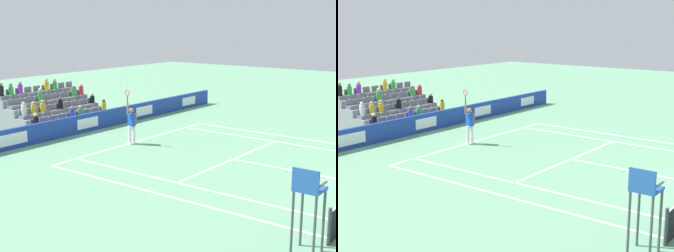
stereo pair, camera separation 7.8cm
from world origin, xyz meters
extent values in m
cube|color=white|center=(0.00, -11.89, 0.00)|extent=(10.97, 0.10, 0.01)
cube|color=white|center=(0.00, -6.40, 0.00)|extent=(8.23, 0.10, 0.01)
cube|color=white|center=(0.00, -3.20, 0.00)|extent=(0.10, 6.40, 0.01)
cube|color=white|center=(4.12, -5.95, 0.00)|extent=(0.10, 11.89, 0.01)
cube|color=white|center=(-4.12, -5.95, 0.00)|extent=(0.10, 11.89, 0.01)
cube|color=white|center=(5.49, -5.95, 0.00)|extent=(0.10, 11.89, 0.01)
cube|color=white|center=(-5.49, -5.95, 0.00)|extent=(0.10, 11.89, 0.01)
cube|color=white|center=(0.00, -11.79, 0.00)|extent=(0.10, 0.20, 0.01)
cube|color=#193899|center=(0.00, -15.55, 0.49)|extent=(23.70, 0.20, 0.98)
cube|color=white|center=(-9.48, -15.44, 0.49)|extent=(1.52, 0.01, 0.55)
cube|color=white|center=(-4.74, -15.44, 0.49)|extent=(1.52, 0.01, 0.55)
cube|color=white|center=(0.00, -15.44, 0.49)|extent=(1.52, 0.01, 0.55)
cube|color=white|center=(4.74, -15.44, 0.49)|extent=(1.52, 0.01, 0.55)
cylinder|color=#33383D|center=(5.94, 0.00, 0.54)|extent=(0.10, 0.10, 1.07)
cylinder|color=white|center=(0.49, -11.73, 0.45)|extent=(0.16, 0.16, 0.90)
cylinder|color=white|center=(0.72, -11.78, 0.45)|extent=(0.16, 0.16, 0.90)
cube|color=white|center=(0.49, -11.73, 0.04)|extent=(0.18, 0.28, 0.08)
cube|color=white|center=(0.72, -11.78, 0.04)|extent=(0.18, 0.28, 0.08)
cube|color=#1947B2|center=(0.61, -11.75, 1.20)|extent=(0.30, 0.40, 0.60)
sphere|color=#9E7251|center=(0.61, -11.75, 1.66)|extent=(0.24, 0.24, 0.24)
cylinder|color=#9E7251|center=(0.82, -11.81, 1.81)|extent=(0.09, 0.09, 0.62)
cylinder|color=#9E7251|center=(0.40, -11.66, 1.22)|extent=(0.09, 0.09, 0.56)
cylinder|color=black|center=(0.82, -11.81, 2.26)|extent=(0.04, 0.04, 0.28)
torus|color=red|center=(0.82, -11.81, 2.54)|extent=(0.10, 0.31, 0.31)
sphere|color=#D1E533|center=(0.82, -11.81, 2.82)|extent=(0.07, 0.07, 0.07)
cylinder|color=#474C54|center=(6.39, -0.61, 0.85)|extent=(0.07, 0.07, 1.71)
cylinder|color=#474C54|center=(6.39, -0.01, 0.85)|extent=(0.07, 0.07, 1.71)
cylinder|color=#474C54|center=(6.99, -0.61, 0.85)|extent=(0.07, 0.07, 1.71)
cylinder|color=#474C54|center=(6.99, -0.01, 0.85)|extent=(0.07, 0.07, 1.71)
cube|color=#23519E|center=(6.69, -0.31, 1.75)|extent=(0.70, 0.70, 0.08)
cube|color=#23519E|center=(7.01, -0.31, 2.06)|extent=(0.06, 0.70, 0.55)
cube|color=#474C54|center=(6.69, -0.63, 1.93)|extent=(0.56, 0.05, 0.04)
cube|color=#474C54|center=(6.69, 0.01, 1.93)|extent=(0.56, 0.05, 0.04)
cube|color=gray|center=(0.00, -16.63, 0.21)|extent=(5.58, 0.95, 0.42)
cube|color=slate|center=(-2.48, -16.63, 0.52)|extent=(0.48, 0.44, 0.20)
cube|color=slate|center=(-2.48, -16.83, 0.77)|extent=(0.48, 0.04, 0.30)
cube|color=slate|center=(-1.86, -16.63, 0.52)|extent=(0.48, 0.44, 0.20)
cube|color=slate|center=(-1.86, -16.83, 0.77)|extent=(0.48, 0.04, 0.30)
cube|color=slate|center=(-1.24, -16.63, 0.52)|extent=(0.48, 0.44, 0.20)
cube|color=slate|center=(-1.24, -16.83, 0.77)|extent=(0.48, 0.04, 0.30)
cube|color=slate|center=(-0.62, -16.63, 0.52)|extent=(0.48, 0.44, 0.20)
cube|color=slate|center=(-0.62, -16.83, 0.77)|extent=(0.48, 0.04, 0.30)
cube|color=slate|center=(0.00, -16.63, 0.52)|extent=(0.48, 0.44, 0.20)
cube|color=slate|center=(0.00, -16.83, 0.77)|extent=(0.48, 0.04, 0.30)
cube|color=slate|center=(0.62, -16.63, 0.52)|extent=(0.48, 0.44, 0.20)
cube|color=slate|center=(0.62, -16.83, 0.77)|extent=(0.48, 0.04, 0.30)
cube|color=slate|center=(1.24, -16.63, 0.52)|extent=(0.48, 0.44, 0.20)
cube|color=slate|center=(1.24, -16.83, 0.77)|extent=(0.48, 0.04, 0.30)
cube|color=slate|center=(1.86, -16.63, 0.52)|extent=(0.48, 0.44, 0.20)
cube|color=slate|center=(1.86, -16.83, 0.77)|extent=(0.48, 0.04, 0.30)
cube|color=slate|center=(2.48, -16.63, 0.52)|extent=(0.48, 0.44, 0.20)
cube|color=slate|center=(2.48, -16.83, 0.77)|extent=(0.48, 0.04, 0.30)
cube|color=gray|center=(0.00, -17.58, 0.42)|extent=(5.58, 0.95, 0.84)
cube|color=slate|center=(-2.48, -17.58, 0.94)|extent=(0.48, 0.44, 0.20)
cube|color=slate|center=(-2.48, -17.78, 1.19)|extent=(0.48, 0.04, 0.30)
cube|color=slate|center=(-1.86, -17.58, 0.94)|extent=(0.48, 0.44, 0.20)
cube|color=slate|center=(-1.86, -17.78, 1.19)|extent=(0.48, 0.04, 0.30)
cube|color=slate|center=(-1.24, -17.58, 0.94)|extent=(0.48, 0.44, 0.20)
cube|color=slate|center=(-1.24, -17.78, 1.19)|extent=(0.48, 0.04, 0.30)
cube|color=slate|center=(-0.62, -17.58, 0.94)|extent=(0.48, 0.44, 0.20)
cube|color=slate|center=(-0.62, -17.78, 1.19)|extent=(0.48, 0.04, 0.30)
cube|color=slate|center=(0.00, -17.58, 0.94)|extent=(0.48, 0.44, 0.20)
cube|color=slate|center=(0.00, -17.78, 1.19)|extent=(0.48, 0.04, 0.30)
cube|color=slate|center=(0.62, -17.58, 0.94)|extent=(0.48, 0.44, 0.20)
cube|color=slate|center=(0.62, -17.78, 1.19)|extent=(0.48, 0.04, 0.30)
cube|color=slate|center=(1.24, -17.58, 0.94)|extent=(0.48, 0.44, 0.20)
cube|color=slate|center=(1.24, -17.78, 1.19)|extent=(0.48, 0.04, 0.30)
cube|color=slate|center=(1.86, -17.58, 0.94)|extent=(0.48, 0.44, 0.20)
cube|color=slate|center=(1.86, -17.78, 1.19)|extent=(0.48, 0.04, 0.30)
cube|color=slate|center=(2.48, -17.58, 0.94)|extent=(0.48, 0.44, 0.20)
cube|color=slate|center=(2.48, -17.78, 1.19)|extent=(0.48, 0.04, 0.30)
cube|color=gray|center=(0.00, -18.53, 0.63)|extent=(5.58, 0.95, 1.26)
cube|color=slate|center=(-2.48, -18.53, 1.36)|extent=(0.48, 0.44, 0.20)
cube|color=slate|center=(-2.48, -18.73, 1.61)|extent=(0.48, 0.04, 0.30)
cube|color=slate|center=(-1.86, -18.53, 1.36)|extent=(0.48, 0.44, 0.20)
cube|color=slate|center=(-1.86, -18.73, 1.61)|extent=(0.48, 0.04, 0.30)
cube|color=slate|center=(-1.24, -18.53, 1.36)|extent=(0.48, 0.44, 0.20)
cube|color=slate|center=(-1.24, -18.73, 1.61)|extent=(0.48, 0.04, 0.30)
cube|color=slate|center=(-0.62, -18.53, 1.36)|extent=(0.48, 0.44, 0.20)
cube|color=slate|center=(-0.62, -18.73, 1.61)|extent=(0.48, 0.04, 0.30)
cube|color=slate|center=(0.00, -18.53, 1.36)|extent=(0.48, 0.44, 0.20)
cube|color=slate|center=(0.00, -18.73, 1.61)|extent=(0.48, 0.04, 0.30)
cube|color=slate|center=(0.62, -18.53, 1.36)|extent=(0.48, 0.44, 0.20)
cube|color=slate|center=(0.62, -18.73, 1.61)|extent=(0.48, 0.04, 0.30)
cube|color=slate|center=(1.24, -18.53, 1.36)|extent=(0.48, 0.44, 0.20)
cube|color=slate|center=(1.24, -18.73, 1.61)|extent=(0.48, 0.04, 0.30)
cube|color=slate|center=(1.86, -18.53, 1.36)|extent=(0.48, 0.44, 0.20)
cube|color=slate|center=(1.86, -18.73, 1.61)|extent=(0.48, 0.04, 0.30)
cube|color=slate|center=(2.48, -18.53, 1.36)|extent=(0.48, 0.44, 0.20)
cube|color=slate|center=(2.48, -18.73, 1.61)|extent=(0.48, 0.04, 0.30)
cube|color=gray|center=(0.00, -19.48, 0.84)|extent=(5.58, 0.95, 1.68)
cube|color=slate|center=(-2.48, -19.48, 1.78)|extent=(0.48, 0.44, 0.20)
cube|color=slate|center=(-2.48, -19.68, 2.03)|extent=(0.48, 0.04, 0.30)
cube|color=slate|center=(-1.86, -19.48, 1.78)|extent=(0.48, 0.44, 0.20)
cube|color=slate|center=(-1.86, -19.68, 2.03)|extent=(0.48, 0.04, 0.30)
cube|color=slate|center=(-1.24, -19.48, 1.78)|extent=(0.48, 0.44, 0.20)
cube|color=slate|center=(-1.24, -19.68, 2.03)|extent=(0.48, 0.04, 0.30)
cube|color=slate|center=(-0.62, -19.48, 1.78)|extent=(0.48, 0.44, 0.20)
cube|color=slate|center=(-0.62, -19.68, 2.03)|extent=(0.48, 0.04, 0.30)
cube|color=slate|center=(0.00, -19.48, 1.78)|extent=(0.48, 0.44, 0.20)
cube|color=slate|center=(0.00, -19.68, 2.03)|extent=(0.48, 0.04, 0.30)
cube|color=slate|center=(0.62, -19.48, 1.78)|extent=(0.48, 0.44, 0.20)
cube|color=slate|center=(0.62, -19.68, 2.03)|extent=(0.48, 0.04, 0.30)
cube|color=slate|center=(1.24, -19.48, 1.78)|extent=(0.48, 0.44, 0.20)
cube|color=slate|center=(1.24, -19.68, 2.03)|extent=(0.48, 0.04, 0.30)
cube|color=slate|center=(1.86, -19.48, 1.78)|extent=(0.48, 0.44, 0.20)
cube|color=slate|center=(1.86, -19.68, 2.03)|extent=(0.48, 0.04, 0.30)
cube|color=slate|center=(2.48, -19.48, 1.78)|extent=(0.48, 0.44, 0.20)
cube|color=slate|center=(2.48, -19.68, 2.03)|extent=(0.48, 0.04, 0.30)
cylinder|color=green|center=(-1.24, -19.53, 2.09)|extent=(0.28, 0.28, 0.42)
sphere|color=#D3A884|center=(-1.24, -19.53, 2.40)|extent=(0.20, 0.20, 0.20)
cylinder|color=yellow|center=(1.24, -17.63, 1.27)|extent=(0.28, 0.28, 0.46)
sphere|color=#D3A884|center=(1.24, -17.63, 1.60)|extent=(0.20, 0.20, 0.20)
cylinder|color=green|center=(-1.86, -18.58, 1.67)|extent=(0.28, 0.28, 0.43)
sphere|color=#9E7251|center=(-1.86, -18.58, 1.99)|extent=(0.20, 0.20, 0.20)
cylinder|color=yellow|center=(1.86, -17.63, 1.27)|extent=(0.28, 0.28, 0.45)
sphere|color=#D3A884|center=(1.86, -17.63, 1.59)|extent=(0.20, 0.20, 0.20)
cylinder|color=black|center=(2.48, -16.68, 0.84)|extent=(0.28, 0.28, 0.44)
sphere|color=beige|center=(2.48, -16.68, 1.16)|extent=(0.20, 0.20, 0.20)
cylinder|color=green|center=(0.62, -18.58, 1.73)|extent=(0.28, 0.28, 0.53)
sphere|color=beige|center=(0.62, -18.58, 2.09)|extent=(0.20, 0.20, 0.20)
cylinder|color=blue|center=(0.00, -16.68, 0.85)|extent=(0.28, 0.28, 0.45)
sphere|color=#9E7251|center=(0.00, -16.68, 1.17)|extent=(0.20, 0.20, 0.20)
cylinder|color=green|center=(1.86, -19.53, 2.10)|extent=(0.28, 0.28, 0.45)
sphere|color=#9E7251|center=(1.86, -19.53, 2.43)|extent=(0.20, 0.20, 0.20)
cylinder|color=red|center=(-2.48, -18.58, 1.71)|extent=(0.28, 0.28, 0.50)
sphere|color=beige|center=(-2.48, -18.58, 2.06)|extent=(0.20, 0.20, 0.20)
cylinder|color=purple|center=(1.24, -19.53, 2.13)|extent=(0.28, 0.28, 0.50)
sphere|color=#D3A884|center=(1.24, -19.53, 2.48)|extent=(0.20, 0.20, 0.20)
cylinder|color=black|center=(2.48, -19.53, 2.15)|extent=(0.28, 0.28, 0.54)
sphere|color=#9E7251|center=(2.48, -19.53, 2.52)|extent=(0.20, 0.20, 0.20)
cylinder|color=yellow|center=(-2.48, -16.68, 0.89)|extent=(0.28, 0.28, 0.55)
sphere|color=brown|center=(-2.48, -16.68, 1.27)|extent=(0.20, 0.20, 0.20)
cylinder|color=green|center=(-0.62, -16.68, 0.84)|extent=(0.28, 0.28, 0.43)
sphere|color=#D3A884|center=(-0.62, -16.68, 1.15)|extent=(0.20, 0.20, 0.20)
cylinder|color=black|center=(0.00, -17.63, 1.28)|extent=(0.28, 0.28, 0.48)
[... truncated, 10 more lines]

